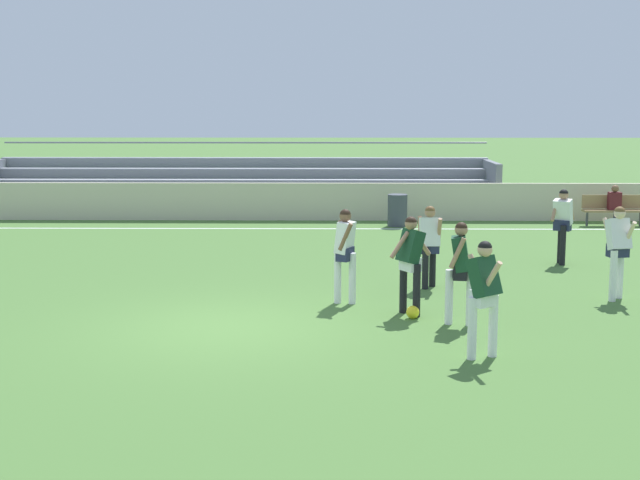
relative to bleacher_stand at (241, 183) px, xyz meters
name	(u,v)px	position (x,y,z in m)	size (l,w,h in m)	color
ground_plane	(228,328)	(1.43, -15.92, -0.91)	(160.00, 160.00, 0.00)	#477033
field_line_sideline	(274,229)	(1.43, -4.58, -0.91)	(44.00, 0.12, 0.01)	white
sideline_wall	(278,202)	(1.43, -2.68, -0.34)	(48.00, 0.16, 1.15)	beige
bleacher_stand	(241,183)	(0.00, 0.00, 0.00)	(17.09, 3.15, 2.23)	#9EA3AD
bench_far_left	(613,207)	(11.39, -3.78, -0.37)	(1.80, 0.40, 0.90)	#99754C
trash_bin	(397,210)	(5.02, -3.97, -0.44)	(0.58, 0.58, 0.94)	#3D424C
spectator_seated	(615,202)	(11.39, -3.89, -0.21)	(0.36, 0.42, 1.21)	#2D2D38
player_dark_deep_cover	(460,264)	(5.18, -15.68, 0.10)	(0.46, 0.51, 1.69)	white
player_white_wide_left	(345,247)	(3.34, -14.14, 0.11)	(0.41, 0.58, 1.71)	white
player_white_trailing_run	(618,244)	(8.32, -13.77, 0.12)	(0.46, 0.63, 1.73)	white
player_white_challenging	(429,240)	(5.00, -12.74, 0.04)	(0.44, 0.46, 1.61)	black
player_dark_dropping_back	(410,256)	(4.43, -14.99, 0.10)	(0.75, 0.52, 1.69)	black
player_white_pressing_high	(563,220)	(8.25, -10.14, 0.10)	(0.63, 0.49, 1.69)	black
player_dark_overlapping	(484,289)	(5.23, -17.56, 0.09)	(0.54, 0.71, 1.68)	white
soccer_ball	(413,312)	(4.46, -15.28, -0.80)	(0.22, 0.22, 0.22)	yellow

